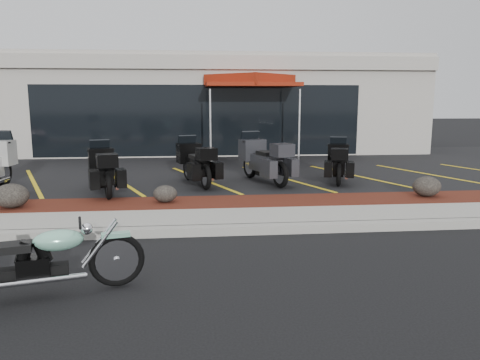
{
  "coord_description": "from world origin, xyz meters",
  "views": [
    {
      "loc": [
        -0.22,
        -6.88,
        2.32
      ],
      "look_at": [
        0.58,
        1.2,
        0.89
      ],
      "focal_mm": 35.0,
      "sensor_mm": 36.0,
      "label": 1
    }
  ],
  "objects": [
    {
      "name": "ground",
      "position": [
        0.0,
        0.0,
        0.0
      ],
      "size": [
        90.0,
        90.0,
        0.0
      ],
      "primitive_type": "plane",
      "color": "black",
      "rests_on": "ground"
    },
    {
      "name": "curb",
      "position": [
        0.0,
        0.9,
        0.07
      ],
      "size": [
        24.0,
        0.25,
        0.15
      ],
      "primitive_type": "cube",
      "color": "gray",
      "rests_on": "ground"
    },
    {
      "name": "sidewalk",
      "position": [
        0.0,
        1.6,
        0.07
      ],
      "size": [
        24.0,
        1.2,
        0.15
      ],
      "primitive_type": "cube",
      "color": "gray",
      "rests_on": "ground"
    },
    {
      "name": "mulch_bed",
      "position": [
        0.0,
        2.8,
        0.08
      ],
      "size": [
        24.0,
        1.2,
        0.16
      ],
      "primitive_type": "cube",
      "color": "#36120C",
      "rests_on": "ground"
    },
    {
      "name": "upper_lot",
      "position": [
        0.0,
        8.2,
        0.07
      ],
      "size": [
        26.0,
        9.6,
        0.15
      ],
      "primitive_type": "cube",
      "color": "black",
      "rests_on": "ground"
    },
    {
      "name": "dealership_building",
      "position": [
        0.0,
        14.47,
        2.01
      ],
      "size": [
        18.0,
        8.16,
        4.0
      ],
      "color": "#A6A096",
      "rests_on": "ground"
    },
    {
      "name": "boulder_left",
      "position": [
        -3.85,
        2.63,
        0.4
      ],
      "size": [
        0.69,
        0.57,
        0.49
      ],
      "primitive_type": "ellipsoid",
      "color": "black",
      "rests_on": "mulch_bed"
    },
    {
      "name": "boulder_mid",
      "position": [
        -0.83,
        2.85,
        0.34
      ],
      "size": [
        0.5,
        0.42,
        0.35
      ],
      "primitive_type": "ellipsoid",
      "color": "black",
      "rests_on": "mulch_bed"
    },
    {
      "name": "boulder_right",
      "position": [
        4.92,
        2.87,
        0.38
      ],
      "size": [
        0.63,
        0.53,
        0.45
      ],
      "primitive_type": "ellipsoid",
      "color": "black",
      "rests_on": "mulch_bed"
    },
    {
      "name": "hero_cruiser",
      "position": [
        -1.19,
        -1.25,
        0.45
      ],
      "size": [
        2.63,
        1.24,
        0.9
      ],
      "primitive_type": null,
      "rotation": [
        0.0,
        0.0,
        0.24
      ],
      "color": "#7CC1A4",
      "rests_on": "ground"
    },
    {
      "name": "touring_white",
      "position": [
        -4.91,
        5.03,
        0.85
      ],
      "size": [
        1.15,
        2.48,
        1.4
      ],
      "primitive_type": null,
      "rotation": [
        0.0,
        0.0,
        1.47
      ],
      "color": "silver",
      "rests_on": "upper_lot"
    },
    {
      "name": "touring_black_front",
      "position": [
        -2.49,
        4.69,
        0.74
      ],
      "size": [
        1.31,
        2.17,
        1.18
      ],
      "primitive_type": null,
      "rotation": [
        0.0,
        0.0,
        1.85
      ],
      "color": "black",
      "rests_on": "upper_lot"
    },
    {
      "name": "touring_black_mid",
      "position": [
        -0.39,
        5.57,
        0.75
      ],
      "size": [
        1.36,
        2.21,
        1.21
      ],
      "primitive_type": null,
      "rotation": [
        0.0,
        0.0,
        1.87
      ],
      "color": "black",
      "rests_on": "upper_lot"
    },
    {
      "name": "touring_grey",
      "position": [
        1.3,
        5.71,
        0.8
      ],
      "size": [
        1.57,
        2.38,
        1.29
      ],
      "primitive_type": null,
      "rotation": [
        0.0,
        0.0,
        1.93
      ],
      "color": "#2C2D31",
      "rests_on": "upper_lot"
    },
    {
      "name": "touring_black_rear",
      "position": [
        3.73,
        5.62,
        0.71
      ],
      "size": [
        1.24,
        2.07,
        1.13
      ],
      "primitive_type": null,
      "rotation": [
        0.0,
        0.0,
        1.29
      ],
      "color": "black",
      "rests_on": "upper_lot"
    },
    {
      "name": "traffic_cone",
      "position": [
        -0.35,
        8.24,
        0.4
      ],
      "size": [
        0.35,
        0.35,
        0.5
      ],
      "primitive_type": "cone",
      "rotation": [
        0.0,
        0.0,
        0.1
      ],
      "color": "orange",
      "rests_on": "upper_lot"
    },
    {
      "name": "popup_canopy",
      "position": [
        1.85,
        10.26,
        2.88
      ],
      "size": [
        3.87,
        3.87,
        3.0
      ],
      "rotation": [
        0.0,
        0.0,
        -0.23
      ],
      "color": "silver",
      "rests_on": "upper_lot"
    }
  ]
}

